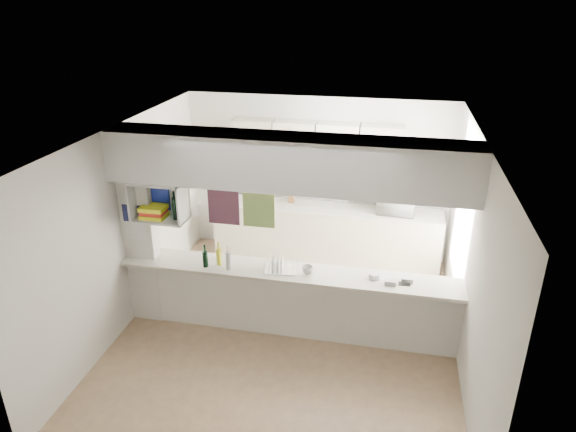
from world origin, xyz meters
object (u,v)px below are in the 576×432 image
(bowl, at_px, (396,191))
(dish_rack, at_px, (280,264))
(wine_bottles, at_px, (218,258))
(microwave, at_px, (396,203))

(bowl, bearing_deg, dish_rack, -121.86)
(wine_bottles, bearing_deg, dish_rack, 6.34)
(microwave, bearing_deg, wine_bottles, 48.74)
(dish_rack, bearing_deg, bowl, 51.70)
(microwave, distance_m, bowl, 0.19)
(microwave, distance_m, dish_rack, 2.49)
(bowl, xyz_separation_m, wine_bottles, (-2.09, -2.22, -0.23))
(microwave, bearing_deg, bowl, -58.88)
(wine_bottles, bearing_deg, bowl, 46.65)
(microwave, xyz_separation_m, wine_bottles, (-2.11, -2.18, -0.04))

